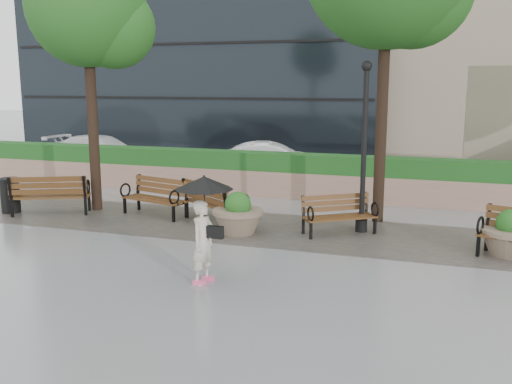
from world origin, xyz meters
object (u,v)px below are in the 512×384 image
(bench_0, at_px, (51,203))
(bench_1, at_px, (155,205))
(bench_3, at_px, (339,223))
(planter_right, at_px, (510,238))
(car_right, at_px, (272,161))
(bench_2, at_px, (214,211))
(car_left, at_px, (101,152))
(planter_left, at_px, (238,217))
(pedestrian, at_px, (204,219))
(trash_bin, at_px, (10,196))
(lamppost, at_px, (364,159))

(bench_0, height_order, bench_1, bench_0)
(bench_1, bearing_deg, bench_3, 12.10)
(bench_1, xyz_separation_m, planter_right, (8.56, -0.90, 0.09))
(car_right, bearing_deg, bench_0, 137.18)
(bench_3, bearing_deg, planter_right, -44.20)
(bench_0, distance_m, bench_1, 2.84)
(bench_0, bearing_deg, car_right, -143.36)
(car_right, bearing_deg, planter_right, -150.06)
(bench_2, relative_size, car_right, 0.50)
(bench_1, height_order, car_left, car_left)
(planter_left, height_order, pedestrian, pedestrian)
(bench_2, relative_size, car_left, 0.44)
(planter_right, height_order, trash_bin, planter_right)
(bench_2, relative_size, trash_bin, 2.25)
(bench_0, xyz_separation_m, bench_3, (7.70, 0.40, -0.05))
(bench_2, xyz_separation_m, bench_3, (3.19, -0.10, -0.04))
(bench_0, distance_m, bench_3, 7.72)
(planter_left, relative_size, trash_bin, 1.33)
(bench_1, height_order, trash_bin, bench_1)
(trash_bin, bearing_deg, planter_left, -1.18)
(bench_0, relative_size, bench_2, 1.05)
(bench_1, height_order, car_right, car_right)
(car_left, height_order, pedestrian, pedestrian)
(bench_0, relative_size, planter_left, 1.77)
(bench_1, relative_size, pedestrian, 1.04)
(trash_bin, bearing_deg, car_right, 55.52)
(bench_3, height_order, pedestrian, pedestrian)
(planter_right, height_order, pedestrian, pedestrian)
(bench_3, distance_m, trash_bin, 8.91)
(bench_0, height_order, trash_bin, bench_0)
(bench_0, xyz_separation_m, bench_2, (4.51, 0.50, -0.01))
(planter_right, bearing_deg, bench_1, 173.99)
(bench_2, bearing_deg, bench_1, 26.90)
(bench_2, bearing_deg, lamppost, -141.68)
(bench_1, distance_m, bench_2, 1.78)
(bench_1, distance_m, pedestrian, 5.47)
(planter_right, xyz_separation_m, trash_bin, (-12.49, 0.02, 0.07))
(bench_3, bearing_deg, bench_1, 141.55)
(planter_right, distance_m, trash_bin, 12.49)
(bench_0, relative_size, bench_1, 1.08)
(trash_bin, bearing_deg, bench_1, 12.59)
(bench_0, bearing_deg, trash_bin, -16.86)
(planter_right, distance_m, car_left, 16.75)
(bench_1, xyz_separation_m, bench_2, (1.76, -0.21, 0.01))
(planter_right, xyz_separation_m, car_right, (-7.35, 7.51, 0.29))
(bench_1, bearing_deg, bench_2, 8.83)
(bench_0, distance_m, car_right, 8.33)
(bench_1, height_order, pedestrian, pedestrian)
(bench_2, relative_size, pedestrian, 1.07)
(pedestrian, bearing_deg, bench_0, 72.60)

